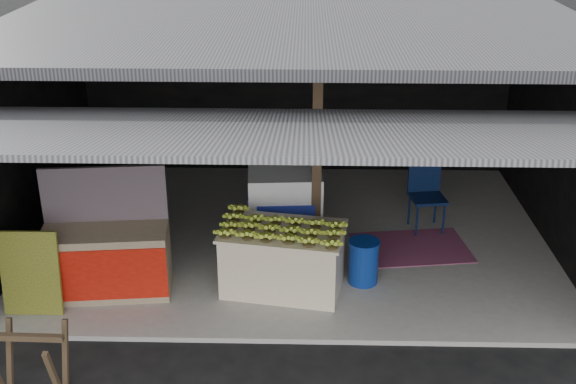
{
  "coord_description": "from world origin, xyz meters",
  "views": [
    {
      "loc": [
        0.15,
        -6.43,
        4.59
      ],
      "look_at": [
        -0.05,
        1.56,
        1.1
      ],
      "focal_mm": 45.0,
      "sensor_mm": 36.0,
      "label": 1
    }
  ],
  "objects_px": {
    "white_crate": "(285,210)",
    "plastic_chair": "(426,189)",
    "banana_table": "(283,259)",
    "neighbor_stall": "(107,258)",
    "sawhorse": "(30,357)",
    "water_barrel": "(363,263)"
  },
  "relations": [
    {
      "from": "water_barrel",
      "to": "sawhorse",
      "type": "bearing_deg",
      "value": -147.82
    },
    {
      "from": "white_crate",
      "to": "plastic_chair",
      "type": "xyz_separation_m",
      "value": [
        1.94,
        0.64,
        0.05
      ]
    },
    {
      "from": "banana_table",
      "to": "neighbor_stall",
      "type": "height_order",
      "value": "neighbor_stall"
    },
    {
      "from": "banana_table",
      "to": "white_crate",
      "type": "xyz_separation_m",
      "value": [
        -0.01,
        1.08,
        0.13
      ]
    },
    {
      "from": "white_crate",
      "to": "sawhorse",
      "type": "bearing_deg",
      "value": -132.09
    },
    {
      "from": "banana_table",
      "to": "water_barrel",
      "type": "relative_size",
      "value": 2.95
    },
    {
      "from": "white_crate",
      "to": "plastic_chair",
      "type": "bearing_deg",
      "value": 14.24
    },
    {
      "from": "neighbor_stall",
      "to": "sawhorse",
      "type": "bearing_deg",
      "value": -105.19
    },
    {
      "from": "banana_table",
      "to": "sawhorse",
      "type": "xyz_separation_m",
      "value": [
        -2.34,
        -1.91,
        -0.03
      ]
    },
    {
      "from": "plastic_chair",
      "to": "sawhorse",
      "type": "bearing_deg",
      "value": -148.24
    },
    {
      "from": "plastic_chair",
      "to": "water_barrel",
      "type": "bearing_deg",
      "value": -130.4
    },
    {
      "from": "neighbor_stall",
      "to": "plastic_chair",
      "type": "xyz_separation_m",
      "value": [
        3.99,
        1.84,
        0.12
      ]
    },
    {
      "from": "neighbor_stall",
      "to": "banana_table",
      "type": "bearing_deg",
      "value": -2.81
    },
    {
      "from": "sawhorse",
      "to": "neighbor_stall",
      "type": "bearing_deg",
      "value": 82.37
    },
    {
      "from": "white_crate",
      "to": "sawhorse",
      "type": "height_order",
      "value": "white_crate"
    },
    {
      "from": "water_barrel",
      "to": "plastic_chair",
      "type": "relative_size",
      "value": 0.54
    },
    {
      "from": "banana_table",
      "to": "plastic_chair",
      "type": "distance_m",
      "value": 2.59
    },
    {
      "from": "banana_table",
      "to": "sawhorse",
      "type": "distance_m",
      "value": 3.02
    },
    {
      "from": "plastic_chair",
      "to": "white_crate",
      "type": "bearing_deg",
      "value": -170.27
    },
    {
      "from": "banana_table",
      "to": "white_crate",
      "type": "height_order",
      "value": "white_crate"
    },
    {
      "from": "sawhorse",
      "to": "water_barrel",
      "type": "bearing_deg",
      "value": 33.52
    },
    {
      "from": "sawhorse",
      "to": "plastic_chair",
      "type": "height_order",
      "value": "plastic_chair"
    }
  ]
}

